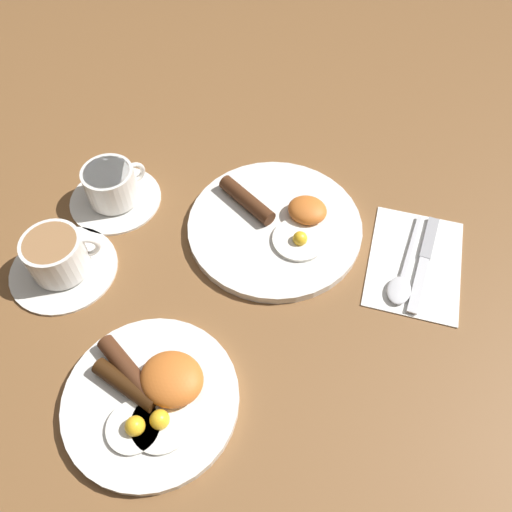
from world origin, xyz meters
name	(u,v)px	position (x,y,z in m)	size (l,w,h in m)	color
ground_plane	(275,229)	(0.00, 0.00, 0.00)	(3.00, 3.00, 0.00)	brown
breakfast_plate_near	(277,224)	(0.00, 0.00, 0.01)	(0.28, 0.28, 0.04)	silver
breakfast_plate_far	(153,395)	(0.04, 0.32, 0.02)	(0.23, 0.23, 0.05)	silver
teacup_near	(113,188)	(0.27, 0.04, 0.03)	(0.15, 0.15, 0.07)	silver
teacup_far	(59,259)	(0.27, 0.20, 0.03)	(0.16, 0.16, 0.07)	silver
napkin	(415,262)	(-0.23, -0.02, 0.00)	(0.14, 0.20, 0.01)	white
knife	(425,257)	(-0.24, -0.03, 0.01)	(0.02, 0.19, 0.01)	silver
spoon	(402,281)	(-0.21, 0.03, 0.01)	(0.03, 0.18, 0.01)	silver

